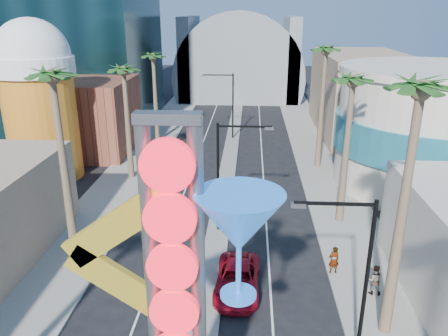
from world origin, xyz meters
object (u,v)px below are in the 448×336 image
red_pickup (237,279)px  pedestrian_b (374,280)px  pedestrian_a (334,260)px  neon_sign (202,285)px

red_pickup → pedestrian_b: size_ratio=3.00×
red_pickup → pedestrian_b: (7.56, -0.02, 0.30)m
pedestrian_a → pedestrian_b: pedestrian_a is taller
neon_sign → pedestrian_b: (8.36, 9.99, -6.28)m
red_pickup → pedestrian_b: bearing=1.7°
neon_sign → pedestrian_b: 14.46m
pedestrian_a → pedestrian_b: (1.88, -1.92, -0.00)m
neon_sign → red_pickup: 12.00m
red_pickup → pedestrian_a: pedestrian_a is taller
pedestrian_a → neon_sign: bearing=50.6°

